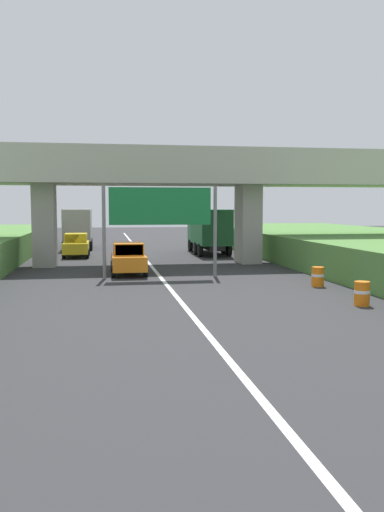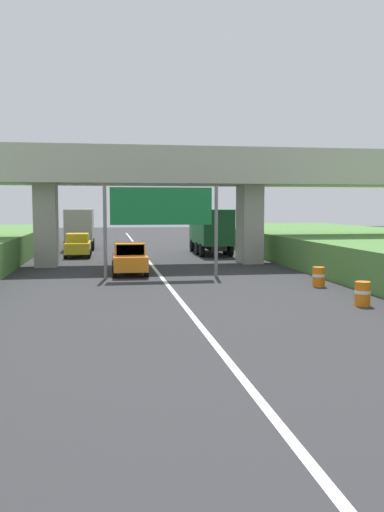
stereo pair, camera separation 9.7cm
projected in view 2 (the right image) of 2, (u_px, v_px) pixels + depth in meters
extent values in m
cube|color=white|center=(163.00, 279.00, 27.05)|extent=(0.20, 98.49, 0.01)
cube|color=#ADA89E|center=(151.00, 176.00, 33.74)|extent=(40.00, 4.80, 1.10)
cube|color=#ADA89E|center=(154.00, 155.00, 31.46)|extent=(40.00, 0.36, 1.10)
cube|color=#ADA89E|center=(148.00, 161.00, 35.83)|extent=(40.00, 0.36, 1.10)
cube|color=#9F9A91|center=(46.00, 225.00, 33.01)|extent=(1.30, 2.20, 5.02)
cube|color=#9F9A91|center=(250.00, 224.00, 35.02)|extent=(1.30, 2.20, 5.02)
cylinder|color=slate|center=(105.00, 232.00, 27.13)|extent=(0.18, 0.18, 4.72)
cylinder|color=slate|center=(216.00, 231.00, 28.03)|extent=(0.18, 0.18, 4.72)
cube|color=#167238|center=(161.00, 206.00, 27.46)|extent=(5.20, 0.12, 1.90)
cube|color=white|center=(161.00, 206.00, 27.45)|extent=(4.89, 0.01, 1.67)
cube|color=black|center=(80.00, 241.00, 47.17)|extent=(1.10, 7.30, 0.36)
cube|color=#B2B5B7|center=(81.00, 226.00, 49.61)|extent=(2.10, 2.10, 2.10)
cube|color=#2D3842|center=(82.00, 222.00, 50.59)|extent=(1.89, 0.06, 0.90)
cube|color=#B2B5B7|center=(79.00, 224.00, 46.00)|extent=(2.30, 5.20, 2.60)
cube|color=gray|center=(78.00, 225.00, 43.46)|extent=(2.21, 0.04, 2.50)
cylinder|color=black|center=(71.00, 241.00, 49.59)|extent=(0.30, 0.96, 0.96)
cylinder|color=black|center=(92.00, 241.00, 49.89)|extent=(0.30, 0.96, 0.96)
cylinder|color=black|center=(66.00, 245.00, 44.58)|extent=(0.30, 0.96, 0.96)
cylinder|color=black|center=(92.00, 245.00, 44.91)|extent=(0.30, 0.96, 0.96)
cylinder|color=black|center=(67.00, 244.00, 46.24)|extent=(0.30, 0.96, 0.96)
cylinder|color=black|center=(93.00, 244.00, 46.57)|extent=(0.30, 0.96, 0.96)
cube|color=black|center=(210.00, 245.00, 41.96)|extent=(1.10, 7.30, 0.36)
cube|color=#236B38|center=(204.00, 228.00, 44.40)|extent=(2.10, 2.10, 2.10)
cube|color=#2D3842|center=(202.00, 224.00, 45.38)|extent=(1.89, 0.06, 0.90)
cube|color=#236B38|center=(212.00, 227.00, 40.79)|extent=(2.30, 5.20, 2.60)
cube|color=#1A502A|center=(220.00, 228.00, 38.25)|extent=(2.21, 0.04, 2.50)
cylinder|color=black|center=(192.00, 245.00, 44.38)|extent=(0.30, 0.96, 0.96)
cylinder|color=black|center=(215.00, 245.00, 44.68)|extent=(0.30, 0.96, 0.96)
cylinder|color=black|center=(202.00, 250.00, 39.37)|extent=(0.30, 0.96, 0.96)
cylinder|color=black|center=(230.00, 250.00, 39.70)|extent=(0.30, 0.96, 0.96)
cylinder|color=black|center=(198.00, 248.00, 41.03)|extent=(0.30, 0.96, 0.96)
cylinder|color=black|center=(225.00, 248.00, 41.36)|extent=(0.30, 0.96, 0.96)
cube|color=gold|center=(78.00, 247.00, 39.30)|extent=(1.76, 4.10, 0.76)
cube|color=gold|center=(78.00, 238.00, 39.09)|extent=(1.56, 1.90, 0.64)
cube|color=#2D3842|center=(77.00, 239.00, 38.18)|extent=(1.44, 0.06, 0.54)
cylinder|color=black|center=(68.00, 251.00, 40.45)|extent=(0.22, 0.64, 0.64)
cylinder|color=black|center=(90.00, 251.00, 40.71)|extent=(0.22, 0.64, 0.64)
cylinder|color=black|center=(65.00, 254.00, 37.95)|extent=(0.22, 0.64, 0.64)
cylinder|color=black|center=(89.00, 254.00, 38.21)|extent=(0.22, 0.64, 0.64)
cube|color=orange|center=(130.00, 261.00, 29.11)|extent=(1.76, 4.10, 0.76)
cube|color=orange|center=(130.00, 249.00, 28.90)|extent=(1.56, 1.90, 0.64)
cube|color=#2D3842|center=(130.00, 250.00, 27.99)|extent=(1.44, 0.06, 0.54)
cylinder|color=black|center=(114.00, 266.00, 30.27)|extent=(0.22, 0.64, 0.64)
cylinder|color=black|center=(143.00, 266.00, 30.52)|extent=(0.22, 0.64, 0.64)
cylinder|color=black|center=(115.00, 271.00, 27.77)|extent=(0.22, 0.64, 0.64)
cylinder|color=black|center=(147.00, 271.00, 28.02)|extent=(0.22, 0.64, 0.64)
cylinder|color=orange|center=(363.00, 294.00, 19.78)|extent=(0.56, 0.56, 0.90)
cylinder|color=white|center=(363.00, 292.00, 19.77)|extent=(0.57, 0.57, 0.12)
cylinder|color=orange|center=(319.00, 277.00, 24.58)|extent=(0.56, 0.56, 0.90)
cylinder|color=white|center=(319.00, 275.00, 24.57)|extent=(0.57, 0.57, 0.12)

